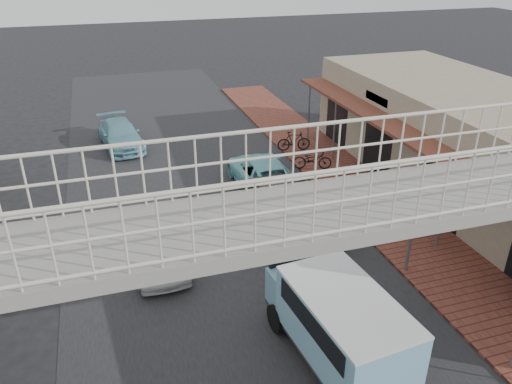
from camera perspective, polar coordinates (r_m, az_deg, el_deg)
ground at (r=14.37m, az=-1.06°, el=-13.12°), size 120.00×120.00×0.00m
road_strip at (r=14.37m, az=-1.06°, el=-13.10°), size 10.00×60.00×0.01m
sidewalk at (r=19.00m, az=15.38°, el=-3.23°), size 3.00×40.00×0.10m
shophouse_row at (r=21.53m, az=24.77°, el=4.55°), size 7.20×18.00×4.00m
footbridge at (r=9.45m, az=5.92°, el=-12.91°), size 16.40×2.40×6.34m
white_hatchback at (r=16.18m, az=-11.33°, el=-5.63°), size 1.74×4.16×1.41m
dark_sedan at (r=17.55m, az=3.83°, el=-2.06°), size 2.32×5.01×1.59m
angkot_curb at (r=20.70m, az=0.79°, el=2.18°), size 2.21×4.72×1.30m
angkot_far at (r=26.02m, az=-15.25°, el=6.36°), size 2.34×4.55×1.26m
angkot_van at (r=12.17m, az=9.50°, el=-14.05°), size 2.32×4.41×2.08m
motorcycle_near at (r=22.45m, az=6.45°, el=3.72°), size 1.83×1.14×0.91m
motorcycle_far at (r=24.45m, az=4.34°, el=5.84°), size 1.68×0.74×0.97m
arrow_sign at (r=15.64m, az=19.86°, el=-0.30°), size 1.81×1.18×3.01m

